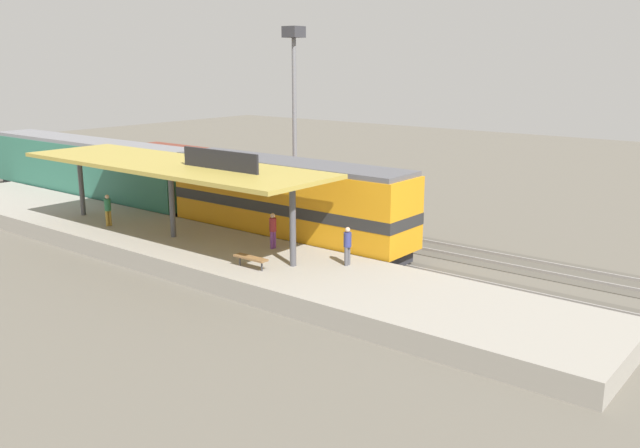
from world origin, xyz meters
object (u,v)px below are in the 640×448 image
Objects in this scene: locomotive at (288,202)px; passenger_carriage_single at (89,170)px; light_mast at (294,80)px; platform_bench at (251,258)px; person_walking at (347,244)px; freight_car at (197,175)px; person_waiting at (273,229)px; person_boarding at (108,208)px.

locomotive is 18.00m from passenger_carriage_single.
platform_bench is at bearing -146.05° from light_mast.
platform_bench is 4.23m from person_walking.
passenger_carriage_single is 7.30m from freight_car.
passenger_carriage_single reaches higher than freight_car.
freight_car reaches higher than person_waiting.
passenger_carriage_single reaches higher than person_waiting.
passenger_carriage_single is at bearing 61.52° from person_boarding.
person_walking and person_boarding have the same top height.
passenger_carriage_single is at bearing 129.12° from freight_car.
platform_bench is 0.14× the size of freight_car.
platform_bench is 3.28m from person_waiting.
light_mast reaches higher than person_boarding.
locomotive reaches higher than passenger_carriage_single.
person_walking is at bearing -45.63° from platform_bench.
locomotive reaches higher than platform_bench.
light_mast is 6.84× the size of person_waiting.
passenger_carriage_single is at bearing 81.15° from person_waiting.
person_walking is (-7.66, -18.41, -0.12)m from freight_car.
freight_car is at bearing 22.22° from person_boarding.
passenger_carriage_single is 19.93m from person_waiting.
light_mast is 14.75m from person_boarding.
passenger_carriage_single is 11.70× the size of person_waiting.
person_waiting and person_walking have the same top height.
light_mast is at bearing -62.38° from freight_car.
platform_bench is 11.42m from person_boarding.
freight_car is at bearing 61.35° from person_waiting.
locomotive is 8.44× the size of person_boarding.
passenger_carriage_single is 11.70× the size of person_boarding.
light_mast is 6.84× the size of person_walking.
freight_car is (4.60, 12.34, -0.44)m from locomotive.
locomotive is at bearing -57.75° from person_boarding.
passenger_carriage_single is at bearing 82.74° from person_walking.
person_walking is (-3.06, -24.06, -0.46)m from passenger_carriage_single.
locomotive is at bearing -90.00° from passenger_carriage_single.
freight_car is 15.99m from person_waiting.
person_waiting is at bearing -77.70° from person_boarding.
person_waiting is 4.37m from person_walking.
person_walking is (2.94, -3.00, 0.51)m from platform_bench.
locomotive is at bearing 28.87° from person_waiting.
person_waiting is 10.25m from person_boarding.
platform_bench is 0.99× the size of person_walking.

